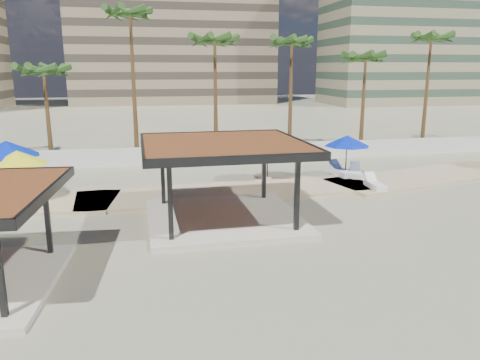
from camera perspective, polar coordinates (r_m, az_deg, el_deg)
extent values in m
plane|color=tan|center=(18.40, -3.19, -7.51)|extent=(200.00, 200.00, 0.00)
cube|color=#C6B284|center=(25.28, -1.12, -1.50)|extent=(16.24, 5.11, 0.24)
cube|color=#C6B284|center=(32.19, 23.62, 0.61)|extent=(16.49, 7.75, 0.24)
cube|color=silver|center=(33.63, -7.36, 3.09)|extent=(56.00, 0.30, 1.20)
cube|color=#847259|center=(95.52, -8.29, 17.74)|extent=(38.00, 16.00, 28.00)
cube|color=gray|center=(97.74, 20.49, 18.74)|extent=(32.00, 15.00, 34.00)
cube|color=beige|center=(20.94, -1.97, -4.58)|extent=(6.69, 6.69, 0.20)
cube|color=black|center=(17.79, -8.52, -2.58)|extent=(0.18, 0.18, 3.01)
cube|color=black|center=(22.66, -9.42, 0.85)|extent=(0.18, 0.18, 3.01)
cube|color=black|center=(18.77, 6.97, -1.68)|extent=(0.18, 0.18, 3.01)
cube|color=black|center=(23.43, 2.94, 1.43)|extent=(0.18, 0.18, 3.01)
cube|color=brown|center=(20.17, -2.04, 4.25)|extent=(6.89, 6.89, 0.28)
cube|color=black|center=(16.87, 0.05, 2.45)|extent=(6.93, 0.18, 0.34)
cube|color=black|center=(23.50, -3.55, 5.54)|extent=(6.93, 0.18, 0.34)
cube|color=black|center=(19.85, -11.80, 3.83)|extent=(0.18, 6.93, 0.34)
cube|color=black|center=(21.04, 7.18, 4.54)|extent=(0.18, 6.93, 0.34)
cube|color=black|center=(17.76, -22.44, -4.16)|extent=(0.17, 0.17, 2.67)
cube|color=black|center=(15.10, -22.19, -1.36)|extent=(0.64, 6.13, 0.30)
cylinder|color=beige|center=(25.68, -25.04, -2.14)|extent=(0.49, 0.49, 0.12)
cylinder|color=#262628|center=(25.43, -25.29, 0.28)|extent=(0.07, 0.07, 2.34)
cone|color=yellow|center=(25.24, -25.52, 2.50)|extent=(3.75, 3.75, 0.68)
cylinder|color=beige|center=(27.89, 3.34, 0.29)|extent=(0.53, 0.53, 0.13)
cylinder|color=#262628|center=(27.64, 3.37, 2.73)|extent=(0.07, 0.07, 2.54)
cone|color=red|center=(27.46, 3.40, 4.97)|extent=(3.70, 3.70, 0.74)
cylinder|color=beige|center=(29.57, 12.72, 0.72)|extent=(0.48, 0.48, 0.11)
cylinder|color=#262628|center=(29.36, 12.82, 2.80)|extent=(0.07, 0.07, 2.29)
cone|color=#0522C0|center=(29.20, 12.92, 4.69)|extent=(3.22, 3.22, 0.67)
cylinder|color=beige|center=(26.73, -26.06, -1.65)|extent=(0.56, 0.56, 0.13)
cylinder|color=#262628|center=(26.46, -26.34, 1.01)|extent=(0.08, 0.08, 2.68)
cone|color=#0522C0|center=(26.26, -26.59, 3.46)|extent=(3.69, 3.69, 0.78)
cube|color=white|center=(24.41, -25.84, -2.74)|extent=(1.80, 2.39, 0.32)
cube|color=white|center=(24.36, -25.89, -2.30)|extent=(1.80, 2.39, 0.07)
cube|color=white|center=(25.13, -26.49, -1.26)|extent=(1.04, 1.05, 0.58)
cube|color=white|center=(29.37, 13.94, 0.71)|extent=(1.22, 1.93, 0.26)
cube|color=white|center=(29.34, 13.95, 1.01)|extent=(1.22, 1.93, 0.05)
cube|color=white|center=(29.99, 13.85, 1.70)|extent=(0.78, 0.80, 0.46)
cube|color=white|center=(29.43, 12.18, 0.85)|extent=(0.94, 2.07, 0.28)
cube|color=white|center=(29.39, 12.19, 1.18)|extent=(0.94, 2.07, 0.06)
cube|color=white|center=(30.00, 11.46, 1.93)|extent=(0.74, 0.76, 0.51)
cube|color=white|center=(26.69, 16.15, -0.69)|extent=(0.75, 1.83, 0.25)
cube|color=white|center=(26.65, 16.17, -0.37)|extent=(0.75, 1.83, 0.05)
cube|color=white|center=(27.23, 15.61, 0.41)|extent=(0.63, 0.66, 0.46)
cone|color=brown|center=(35.84, -22.38, 7.22)|extent=(0.36, 0.36, 6.65)
ellipsoid|color=#274D1B|center=(35.70, -22.83, 12.12)|extent=(3.00, 3.00, 1.80)
cone|color=brown|center=(35.93, -12.83, 11.06)|extent=(0.36, 0.36, 10.59)
ellipsoid|color=#274D1B|center=(36.11, -13.27, 19.08)|extent=(3.00, 3.00, 1.80)
cone|color=brown|center=(35.90, -3.01, 9.92)|extent=(0.36, 0.36, 8.78)
ellipsoid|color=#274D1B|center=(35.89, -3.10, 16.53)|extent=(3.00, 3.00, 1.80)
cone|color=brown|center=(37.49, 6.18, 9.97)|extent=(0.36, 0.36, 8.73)
ellipsoid|color=#274D1B|center=(37.48, 6.34, 16.26)|extent=(3.00, 3.00, 1.80)
cone|color=brown|center=(39.43, 14.77, 8.96)|extent=(0.36, 0.36, 7.60)
ellipsoid|color=#274D1B|center=(39.34, 15.08, 14.11)|extent=(3.00, 3.00, 1.80)
cone|color=brown|center=(42.89, 21.78, 9.87)|extent=(0.36, 0.36, 9.23)
ellipsoid|color=#274D1B|center=(42.91, 22.30, 15.68)|extent=(3.00, 3.00, 1.80)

